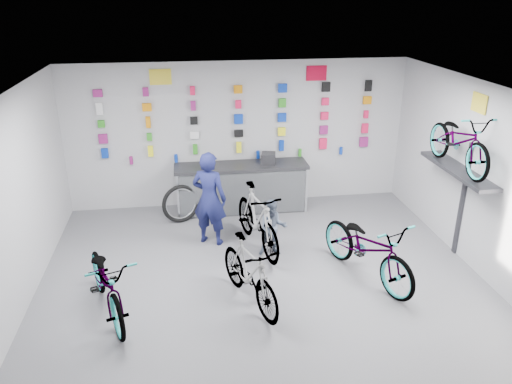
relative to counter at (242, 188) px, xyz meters
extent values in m
plane|color=#55555A|center=(0.00, -3.54, -0.49)|extent=(8.00, 8.00, 0.00)
plane|color=white|center=(0.00, -3.54, 2.51)|extent=(8.00, 8.00, 0.00)
plane|color=#B4B4B6|center=(0.00, 0.46, 1.01)|extent=(7.00, 0.00, 7.00)
cube|color=black|center=(0.00, 0.01, -0.04)|extent=(2.60, 0.60, 0.90)
cube|color=silver|center=(0.00, -0.29, -0.01)|extent=(2.60, 0.02, 0.90)
cube|color=silver|center=(-1.30, -0.29, -0.01)|extent=(0.04, 0.04, 0.96)
cube|color=silver|center=(1.30, -0.29, -0.01)|extent=(0.04, 0.04, 0.96)
cube|color=black|center=(0.00, 0.01, 0.48)|extent=(2.70, 0.66, 0.06)
cube|color=#0B32AC|center=(-2.70, 0.39, 0.76)|extent=(0.13, 0.06, 0.20)
cube|color=#FFF81B|center=(-1.80, 0.39, 0.76)|extent=(0.10, 0.06, 0.22)
cube|color=#2D931F|center=(-0.90, 0.39, 0.76)|extent=(0.09, 0.06, 0.20)
cube|color=#FFF81B|center=(0.00, 0.39, 0.76)|extent=(0.10, 0.06, 0.23)
cube|color=#0B32AC|center=(0.90, 0.39, 0.76)|extent=(0.10, 0.06, 0.23)
cube|color=#EC184D|center=(1.80, 0.39, 0.76)|extent=(0.16, 0.06, 0.23)
cube|color=#8C1C67|center=(2.70, 0.39, 0.76)|extent=(0.18, 0.06, 0.21)
cube|color=#8C1C67|center=(-2.70, 0.39, 1.06)|extent=(0.17, 0.06, 0.19)
cube|color=#2D931F|center=(-1.80, 0.39, 1.06)|extent=(0.10, 0.06, 0.15)
cube|color=white|center=(-0.90, 0.39, 1.06)|extent=(0.18, 0.06, 0.15)
cube|color=black|center=(0.00, 0.39, 1.06)|extent=(0.18, 0.06, 0.14)
cube|color=#FFF81B|center=(0.90, 0.39, 1.06)|extent=(0.15, 0.06, 0.17)
cube|color=#8C1C67|center=(1.80, 0.39, 1.06)|extent=(0.17, 0.06, 0.18)
cube|color=#EC184D|center=(2.70, 0.39, 1.06)|extent=(0.13, 0.06, 0.20)
cube|color=#2D931F|center=(-2.70, 0.39, 1.36)|extent=(0.13, 0.06, 0.14)
cube|color=orange|center=(-1.80, 0.39, 1.36)|extent=(0.09, 0.06, 0.22)
cube|color=black|center=(-0.90, 0.39, 1.36)|extent=(0.15, 0.06, 0.15)
cube|color=#0B32AC|center=(0.00, 0.39, 1.36)|extent=(0.18, 0.06, 0.19)
cube|color=#0B32AC|center=(0.90, 0.39, 1.36)|extent=(0.17, 0.06, 0.18)
cube|color=#EC184D|center=(1.80, 0.39, 1.36)|extent=(0.16, 0.06, 0.16)
cube|color=#EC184D|center=(2.70, 0.39, 1.36)|extent=(0.09, 0.06, 0.16)
cube|color=white|center=(-2.70, 0.39, 1.66)|extent=(0.12, 0.06, 0.23)
cube|color=orange|center=(-1.80, 0.39, 1.66)|extent=(0.18, 0.06, 0.15)
cube|color=#8C1C67|center=(-0.90, 0.39, 1.66)|extent=(0.10, 0.06, 0.19)
cube|color=#EC184D|center=(0.00, 0.39, 1.66)|extent=(0.12, 0.06, 0.16)
cube|color=#2D931F|center=(0.90, 0.39, 1.66)|extent=(0.15, 0.06, 0.18)
cube|color=#EC184D|center=(1.80, 0.39, 1.66)|extent=(0.15, 0.06, 0.15)
cube|color=orange|center=(2.70, 0.39, 1.66)|extent=(0.17, 0.06, 0.16)
cube|color=#8C1C67|center=(-2.70, 0.39, 1.96)|extent=(0.18, 0.06, 0.14)
cube|color=#8C1C67|center=(-1.80, 0.39, 1.96)|extent=(0.11, 0.06, 0.17)
cube|color=#EC184D|center=(-0.90, 0.39, 1.96)|extent=(0.10, 0.06, 0.17)
cube|color=orange|center=(0.00, 0.39, 1.96)|extent=(0.17, 0.06, 0.16)
cube|color=#0B32AC|center=(0.90, 0.39, 1.96)|extent=(0.18, 0.06, 0.17)
cube|color=black|center=(1.80, 0.39, 1.96)|extent=(0.17, 0.06, 0.19)
cube|color=black|center=(2.70, 0.39, 1.96)|extent=(0.13, 0.06, 0.23)
cylinder|color=#8C1C67|center=(-2.20, 0.37, 0.59)|extent=(0.07, 0.07, 0.16)
cylinder|color=#0B32AC|center=(-1.30, 0.37, 0.59)|extent=(0.07, 0.07, 0.16)
cylinder|color=#0B32AC|center=(0.40, 0.37, 0.59)|extent=(0.07, 0.07, 0.16)
cylinder|color=#2D931F|center=(1.30, 0.37, 0.59)|extent=(0.07, 0.07, 0.16)
cylinder|color=#0B32AC|center=(2.20, 0.37, 0.59)|extent=(0.07, 0.07, 0.16)
cube|color=#333338|center=(3.30, -2.34, 1.06)|extent=(0.38, 1.90, 0.06)
cube|color=#333338|center=(3.48, -2.34, 0.51)|extent=(0.04, 0.10, 2.00)
cube|color=yellow|center=(-1.50, 0.44, 2.23)|extent=(0.42, 0.02, 0.30)
cube|color=#BA092B|center=(1.60, 0.44, 2.23)|extent=(0.42, 0.02, 0.30)
cube|color=yellow|center=(3.48, -2.34, 2.16)|extent=(0.02, 0.40, 0.30)
imported|color=gray|center=(-2.29, -3.25, 0.01)|extent=(1.26, 2.02, 1.00)
imported|color=gray|center=(-0.29, -3.32, 0.02)|extent=(1.02, 1.76, 1.02)
imported|color=gray|center=(1.65, -2.89, 0.06)|extent=(1.42, 2.18, 1.08)
imported|color=gray|center=(0.08, -1.67, 0.08)|extent=(0.95, 1.97, 1.14)
imported|color=gray|center=(3.25, -2.34, 1.57)|extent=(0.63, 1.80, 0.95)
imported|color=#15194A|center=(-0.73, -1.33, 0.38)|extent=(0.75, 0.65, 1.73)
imported|color=#4D586C|center=(0.31, -1.94, 0.02)|extent=(0.51, 0.41, 1.02)
torus|color=black|center=(-1.25, -0.37, -0.11)|extent=(0.77, 0.40, 0.77)
torus|color=silver|center=(-1.25, -0.37, -0.11)|extent=(0.62, 0.29, 0.63)
cube|color=black|center=(0.56, 0.01, 0.62)|extent=(0.34, 0.35, 0.22)
camera|label=1|loc=(-1.10, -9.47, 3.84)|focal=35.00mm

